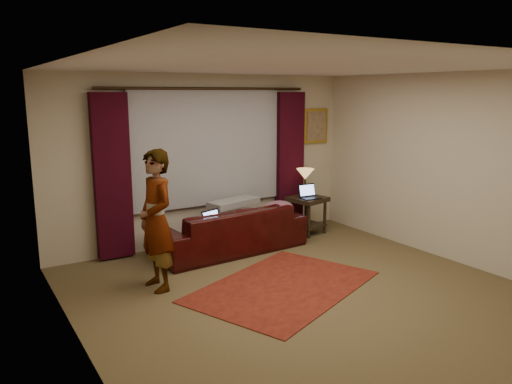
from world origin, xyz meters
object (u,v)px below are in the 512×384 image
tiffany_lamp (305,183)px  laptop_sofa (217,220)px  end_table (307,215)px  sofa (230,221)px  laptop_table (311,192)px  person (156,221)px

tiffany_lamp → laptop_sofa: bearing=-166.8°
end_table → tiffany_lamp: (-0.01, 0.06, 0.54)m
sofa → laptop_table: sofa is taller
sofa → laptop_sofa: 0.41m
sofa → tiffany_lamp: bearing=-175.6°
sofa → laptop_sofa: size_ratio=6.60×
sofa → end_table: bearing=-177.9°
end_table → person: (-2.99, -0.97, 0.53)m
end_table → person: person is taller
tiffany_lamp → person: person is taller
sofa → laptop_sofa: bearing=30.9°
laptop_sofa → tiffany_lamp: bearing=-5.0°
laptop_sofa → tiffany_lamp: size_ratio=0.74×
laptop_sofa → person: 1.28m
person → end_table: bearing=103.5°
sofa → laptop_table: (1.52, 0.03, 0.28)m
sofa → laptop_sofa: (-0.33, -0.22, 0.11)m
tiffany_lamp → end_table: bearing=-78.1°
laptop_table → person: 3.07m
tiffany_lamp → person: size_ratio=0.28×
end_table → laptop_table: size_ratio=1.81×
sofa → end_table: (1.56, 0.15, -0.15)m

